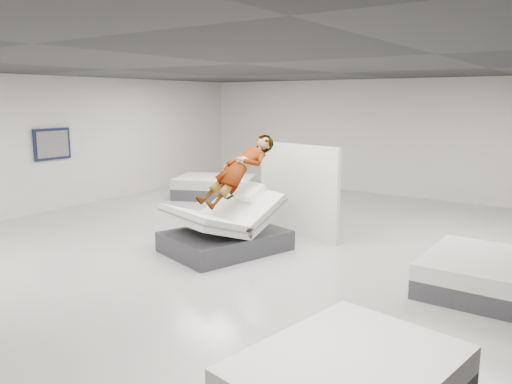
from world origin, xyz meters
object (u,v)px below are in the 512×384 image
at_px(person, 239,181).
at_px(divider_panel, 298,190).
at_px(hero_bed, 225,230).
at_px(flat_bed_right_far, 477,273).
at_px(remote, 230,197).
at_px(wall_poster, 52,144).
at_px(flat_bed_left_far, 215,187).

distance_m(person, divider_panel, 1.44).
bearing_deg(person, hero_bed, -90.00).
height_order(person, flat_bed_right_far, person).
relative_size(hero_bed, person, 1.33).
xyz_separation_m(divider_panel, flat_bed_right_far, (3.52, -1.05, -0.65)).
xyz_separation_m(person, remote, (0.11, -0.40, -0.22)).
height_order(remote, wall_poster, wall_poster).
bearing_deg(remote, divider_panel, 95.15).
xyz_separation_m(hero_bed, remote, (0.20, -0.11, 0.63)).
xyz_separation_m(hero_bed, wall_poster, (-5.42, 0.28, 1.22)).
xyz_separation_m(flat_bed_right_far, flat_bed_left_far, (-7.34, 3.16, 0.03)).
height_order(hero_bed, wall_poster, wall_poster).
distance_m(divider_panel, flat_bed_left_far, 4.41).
relative_size(hero_bed, flat_bed_right_far, 1.28).
relative_size(flat_bed_right_far, wall_poster, 1.91).
relative_size(divider_panel, flat_bed_right_far, 1.09).
bearing_deg(hero_bed, flat_bed_right_far, 7.89).
height_order(hero_bed, remote, hero_bed).
xyz_separation_m(hero_bed, divider_panel, (0.55, 1.61, 0.52)).
bearing_deg(hero_bed, remote, -28.05).
relative_size(person, flat_bed_right_far, 0.97).
bearing_deg(wall_poster, flat_bed_left_far, 58.07).
bearing_deg(remote, hero_bed, 168.61).
bearing_deg(flat_bed_right_far, person, -176.11).
bearing_deg(flat_bed_left_far, flat_bed_right_far, -23.32).
xyz_separation_m(remote, divider_panel, (0.35, 1.72, -0.11)).
height_order(remote, flat_bed_right_far, remote).
bearing_deg(flat_bed_left_far, wall_poster, -121.93).
height_order(flat_bed_right_far, flat_bed_left_far, flat_bed_left_far).
bearing_deg(flat_bed_right_far, hero_bed, -172.11).
relative_size(flat_bed_right_far, flat_bed_left_far, 0.73).
relative_size(hero_bed, wall_poster, 2.45).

